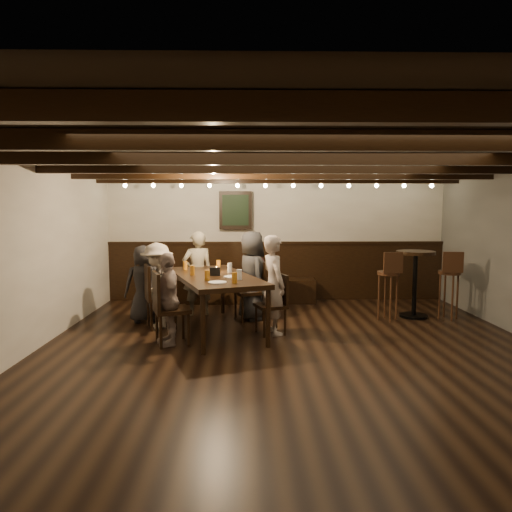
{
  "coord_description": "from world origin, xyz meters",
  "views": [
    {
      "loc": [
        -0.57,
        -5.35,
        1.79
      ],
      "look_at": [
        -0.45,
        1.3,
        1.09
      ],
      "focal_mm": 32.0,
      "sensor_mm": 36.0,
      "label": 1
    }
  ],
  "objects_px": {
    "chair_right_near": "(250,302)",
    "person_bench_right": "(251,276)",
    "bar_stool_right": "(449,294)",
    "dining_table": "(214,280)",
    "chair_left_near": "(160,308)",
    "person_left_near": "(158,286)",
    "high_top_table": "(415,274)",
    "person_bench_left": "(144,284)",
    "person_right_near": "(252,276)",
    "person_bench_centre": "(198,273)",
    "bar_stool_left": "(388,295)",
    "person_left_far": "(168,299)",
    "person_right_far": "(274,285)",
    "chair_right_far": "(272,316)",
    "chair_left_far": "(171,322)"
  },
  "relations": [
    {
      "from": "chair_right_near",
      "to": "person_bench_right",
      "type": "xyz_separation_m",
      "value": [
        0.02,
        0.48,
        0.35
      ]
    },
    {
      "from": "chair_right_near",
      "to": "bar_stool_right",
      "type": "bearing_deg",
      "value": -110.5
    },
    {
      "from": "dining_table",
      "to": "chair_left_near",
      "type": "height_order",
      "value": "chair_left_near"
    },
    {
      "from": "chair_left_near",
      "to": "bar_stool_right",
      "type": "bearing_deg",
      "value": 75.83
    },
    {
      "from": "person_bench_right",
      "to": "person_left_near",
      "type": "xyz_separation_m",
      "value": [
        -1.4,
        -0.98,
        0.0
      ]
    },
    {
      "from": "high_top_table",
      "to": "person_bench_right",
      "type": "bearing_deg",
      "value": 171.89
    },
    {
      "from": "person_bench_left",
      "to": "person_right_near",
      "type": "height_order",
      "value": "person_right_near"
    },
    {
      "from": "bar_stool_right",
      "to": "high_top_table",
      "type": "bearing_deg",
      "value": 171.21
    },
    {
      "from": "person_bench_centre",
      "to": "chair_left_near",
      "type": "bearing_deg",
      "value": 39.8
    },
    {
      "from": "person_bench_centre",
      "to": "person_bench_right",
      "type": "bearing_deg",
      "value": 170.54
    },
    {
      "from": "dining_table",
      "to": "bar_stool_left",
      "type": "height_order",
      "value": "bar_stool_left"
    },
    {
      "from": "person_left_far",
      "to": "bar_stool_right",
      "type": "xyz_separation_m",
      "value": [
        4.28,
        1.29,
        -0.2
      ]
    },
    {
      "from": "chair_left_near",
      "to": "person_bench_centre",
      "type": "height_order",
      "value": "person_bench_centre"
    },
    {
      "from": "person_left_far",
      "to": "person_bench_left",
      "type": "bearing_deg",
      "value": -173.66
    },
    {
      "from": "person_bench_centre",
      "to": "bar_stool_left",
      "type": "xyz_separation_m",
      "value": [
        3.08,
        -0.43,
        -0.29
      ]
    },
    {
      "from": "chair_left_near",
      "to": "person_bench_centre",
      "type": "distance_m",
      "value": 1.02
    },
    {
      "from": "chair_left_near",
      "to": "high_top_table",
      "type": "height_order",
      "value": "high_top_table"
    },
    {
      "from": "chair_right_near",
      "to": "person_right_far",
      "type": "height_order",
      "value": "person_right_far"
    },
    {
      "from": "chair_right_far",
      "to": "person_bench_centre",
      "type": "relative_size",
      "value": 0.61
    },
    {
      "from": "person_right_near",
      "to": "person_left_near",
      "type": "bearing_deg",
      "value": 90.0
    },
    {
      "from": "person_bench_right",
      "to": "person_right_far",
      "type": "height_order",
      "value": "person_right_far"
    },
    {
      "from": "person_left_far",
      "to": "bar_stool_right",
      "type": "relative_size",
      "value": 1.1
    },
    {
      "from": "person_bench_right",
      "to": "person_left_near",
      "type": "bearing_deg",
      "value": 15.26
    },
    {
      "from": "chair_left_far",
      "to": "person_left_far",
      "type": "height_order",
      "value": "person_left_far"
    },
    {
      "from": "person_left_near",
      "to": "person_right_far",
      "type": "height_order",
      "value": "person_right_far"
    },
    {
      "from": "high_top_table",
      "to": "person_bench_centre",
      "type": "bearing_deg",
      "value": 176.45
    },
    {
      "from": "chair_left_near",
      "to": "chair_right_far",
      "type": "height_order",
      "value": "chair_left_near"
    },
    {
      "from": "chair_left_far",
      "to": "high_top_table",
      "type": "xyz_separation_m",
      "value": [
        3.75,
        1.43,
        0.42
      ]
    },
    {
      "from": "chair_right_far",
      "to": "chair_right_near",
      "type": "bearing_deg",
      "value": -0.12
    },
    {
      "from": "person_bench_left",
      "to": "person_left_near",
      "type": "relative_size",
      "value": 0.95
    },
    {
      "from": "bar_stool_left",
      "to": "person_right_far",
      "type": "bearing_deg",
      "value": -165.04
    },
    {
      "from": "chair_right_near",
      "to": "bar_stool_left",
      "type": "height_order",
      "value": "bar_stool_left"
    },
    {
      "from": "chair_right_near",
      "to": "high_top_table",
      "type": "relative_size",
      "value": 0.86
    },
    {
      "from": "chair_right_near",
      "to": "person_bench_centre",
      "type": "height_order",
      "value": "person_bench_centre"
    },
    {
      "from": "chair_left_far",
      "to": "bar_stool_right",
      "type": "relative_size",
      "value": 0.87
    },
    {
      "from": "chair_right_far",
      "to": "chair_left_far",
      "type": "bearing_deg",
      "value": 90.0
    },
    {
      "from": "chair_left_far",
      "to": "chair_right_near",
      "type": "xyz_separation_m",
      "value": [
        1.06,
        1.33,
        -0.01
      ]
    },
    {
      "from": "person_bench_centre",
      "to": "person_left_near",
      "type": "relative_size",
      "value": 1.1
    },
    {
      "from": "dining_table",
      "to": "person_right_far",
      "type": "relative_size",
      "value": 1.7
    },
    {
      "from": "chair_right_near",
      "to": "chair_left_far",
      "type": "bearing_deg",
      "value": 122.0
    },
    {
      "from": "chair_right_near",
      "to": "chair_left_near",
      "type": "bearing_deg",
      "value": 90.0
    },
    {
      "from": "person_right_near",
      "to": "bar_stool_right",
      "type": "height_order",
      "value": "person_right_near"
    },
    {
      "from": "chair_right_far",
      "to": "person_bench_left",
      "type": "bearing_deg",
      "value": 50.16
    },
    {
      "from": "person_right_far",
      "to": "high_top_table",
      "type": "xyz_separation_m",
      "value": [
        2.37,
        0.94,
        0.01
      ]
    },
    {
      "from": "person_left_far",
      "to": "high_top_table",
      "type": "xyz_separation_m",
      "value": [
        3.78,
        1.44,
        0.11
      ]
    },
    {
      "from": "person_bench_left",
      "to": "person_right_near",
      "type": "distance_m",
      "value": 1.71
    },
    {
      "from": "person_bench_right",
      "to": "bar_stool_left",
      "type": "height_order",
      "value": "person_bench_right"
    },
    {
      "from": "person_left_near",
      "to": "bar_stool_right",
      "type": "height_order",
      "value": "person_left_near"
    },
    {
      "from": "bar_stool_left",
      "to": "person_bench_centre",
      "type": "bearing_deg",
      "value": 165.56
    },
    {
      "from": "person_left_near",
      "to": "chair_left_far",
      "type": "bearing_deg",
      "value": 1.89
    }
  ]
}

